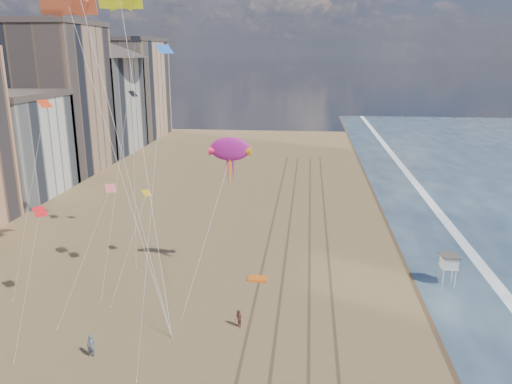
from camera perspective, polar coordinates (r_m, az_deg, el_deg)
wet_sand at (r=67.94m, az=18.94°, el=-5.06°), size 260.00×260.00×0.00m
foam at (r=69.02m, az=22.35°, el=-5.07°), size 260.00×260.00×0.00m
tracks at (r=56.88m, az=4.64°, el=-8.28°), size 7.68×120.00×0.01m
buildings at (r=100.94m, az=-23.46°, el=8.98°), size 34.72×131.35×29.00m
lifeguard_stand at (r=54.75m, az=21.20°, el=-7.46°), size 1.82×1.82×3.28m
grounded_kite at (r=53.17m, az=0.19°, el=-9.87°), size 2.09×1.38×0.23m
show_kite at (r=48.79m, az=-2.98°, el=4.88°), size 4.21×4.82×16.70m
kite_flyer_a at (r=42.61m, az=-18.32°, el=-16.36°), size 0.75×0.52×1.98m
kite_flyer_b at (r=44.52m, az=-2.02°, el=-14.28°), size 0.96×1.00×1.63m
small_kites at (r=51.57m, az=-16.52°, el=7.92°), size 16.56×18.45×16.64m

